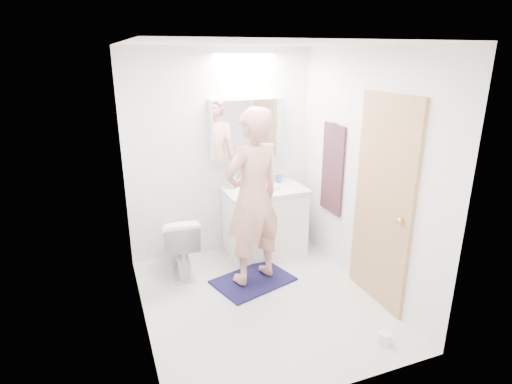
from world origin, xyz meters
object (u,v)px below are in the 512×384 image
vanity_cabinet (265,223)px  soap_bottle_b (242,179)px  toilet_paper_roll (385,338)px  medicine_cabinet (247,128)px  toilet (180,244)px  soap_bottle_a (233,178)px  toothbrush_cup (279,179)px  person (253,198)px

vanity_cabinet → soap_bottle_b: size_ratio=4.77×
toilet_paper_roll → medicine_cabinet: bearing=101.6°
toilet → vanity_cabinet: bearing=-169.5°
soap_bottle_a → soap_bottle_b: (0.13, 0.03, -0.03)m
toilet → toilet_paper_roll: size_ratio=6.27×
toothbrush_cup → person: bearing=-129.5°
vanity_cabinet → medicine_cabinet: medicine_cabinet is taller
person → soap_bottle_a: bearing=-109.6°
toilet_paper_roll → soap_bottle_b: bearing=103.7°
vanity_cabinet → toothbrush_cup: bearing=33.1°
soap_bottle_b → toothbrush_cup: size_ratio=2.00×
soap_bottle_a → toothbrush_cup: 0.59m
vanity_cabinet → toilet: (-1.05, -0.11, -0.05)m
medicine_cabinet → soap_bottle_a: size_ratio=3.60×
toilet → toilet_paper_roll: (1.35, -1.82, -0.29)m
vanity_cabinet → soap_bottle_b: 0.59m
vanity_cabinet → toilet: bearing=-173.8°
medicine_cabinet → person: person is taller
person → toilet_paper_roll: bearing=100.3°
soap_bottle_a → toilet: bearing=-159.5°
toilet → soap_bottle_b: bearing=-156.3°
toothbrush_cup → toilet_paper_roll: size_ratio=0.86×
toilet → soap_bottle_a: (0.71, 0.27, 0.60)m
toilet → soap_bottle_b: (0.84, 0.30, 0.57)m
soap_bottle_a → toilet_paper_roll: size_ratio=2.22×
soap_bottle_b → person: bearing=-101.9°
toothbrush_cup → toilet_paper_roll: bearing=-88.6°
vanity_cabinet → toothbrush_cup: (0.25, 0.16, 0.47)m
soap_bottle_b → toilet_paper_roll: size_ratio=1.71×
soap_bottle_a → toothbrush_cup: size_ratio=2.59×
vanity_cabinet → toothbrush_cup: 0.56m
person → toothbrush_cup: 0.99m
vanity_cabinet → soap_bottle_a: soap_bottle_a is taller
toilet → soap_bottle_b: 1.05m
vanity_cabinet → soap_bottle_b: (-0.22, 0.18, 0.52)m
medicine_cabinet → soap_bottle_b: 0.59m
person → soap_bottle_a: 0.75m
vanity_cabinet → medicine_cabinet: bearing=123.8°
medicine_cabinet → vanity_cabinet: bearing=-56.2°
medicine_cabinet → toilet_paper_roll: size_ratio=8.00×
toothbrush_cup → toilet_paper_roll: 2.24m
soap_bottle_a → vanity_cabinet: bearing=-23.7°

